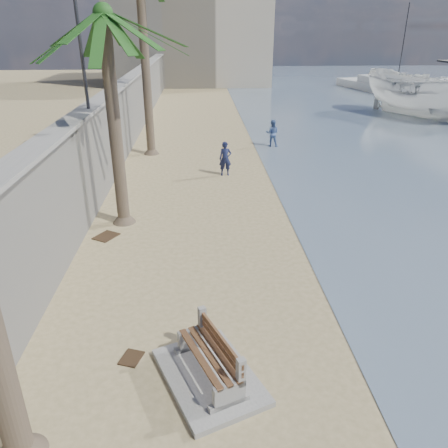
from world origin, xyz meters
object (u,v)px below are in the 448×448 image
person_b (272,132)px  sailboat_west (397,81)px  person_a (225,156)px  boat_cruiser (425,91)px  yacht_far (368,86)px  palm_mid (103,16)px  bench_far (209,362)px

person_b → sailboat_west: bearing=-113.0°
sailboat_west → person_a: bearing=-123.7°
boat_cruiser → yacht_far: (1.68, 15.98, -1.55)m
palm_mid → boat_cruiser: bearing=43.3°
person_b → boat_cruiser: boat_cruiser is taller
boat_cruiser → sailboat_west: 21.89m
palm_mid → person_b: (6.86, 10.34, -5.74)m
person_a → person_b: 5.99m
boat_cruiser → yacht_far: 16.14m
palm_mid → person_b: bearing=56.5°
person_a → palm_mid: bearing=-128.2°
palm_mid → sailboat_west: sailboat_west is taller
person_a → person_b: (2.99, 5.20, -0.05)m
bench_far → sailboat_west: size_ratio=0.31×
person_a → boat_cruiser: (15.65, 13.22, 1.00)m
bench_far → person_b: (4.05, 18.03, 0.41)m
person_a → person_b: person_a is taller
person_a → yacht_far: person_a is taller
bench_far → yacht_far: yacht_far is taller
bench_far → palm_mid: (-2.81, 7.69, 6.15)m
bench_far → boat_cruiser: boat_cruiser is taller
palm_mid → sailboat_west: size_ratio=0.86×
bench_far → palm_mid: 10.24m
palm_mid → boat_cruiser: 27.21m
sailboat_west → person_b: bearing=-124.3°
person_b → yacht_far: (14.34, 24.00, -0.49)m
yacht_far → sailboat_west: sailboat_west is taller
yacht_far → palm_mid: bearing=135.0°
person_b → sailboat_west: 34.79m
person_a → sailboat_west: size_ratio=0.20×
person_a → yacht_far: size_ratio=0.20×
boat_cruiser → sailboat_west: bearing=42.6°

